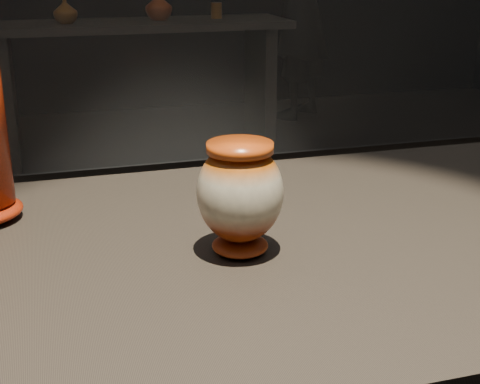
{
  "coord_description": "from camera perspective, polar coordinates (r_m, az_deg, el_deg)",
  "views": [
    {
      "loc": [
        -0.24,
        -0.91,
        1.33
      ],
      "look_at": [
        0.02,
        -0.03,
        1.0
      ],
      "focal_mm": 50.0,
      "sensor_mm": 36.0,
      "label": 1
    }
  ],
  "objects": [
    {
      "name": "back_vase_right",
      "position": [
        4.68,
        -2.03,
        15.22
      ],
      "size": [
        0.07,
        0.07,
        0.1
      ],
      "primitive_type": "cylinder",
      "color": "#9B5116",
      "rests_on": "back_shelf"
    },
    {
      "name": "main_vase",
      "position": [
        0.98,
        0.0,
        -0.17
      ],
      "size": [
        0.17,
        0.17,
        0.17
      ],
      "rotation": [
        0.0,
        0.0,
        -0.41
      ],
      "color": "maroon",
      "rests_on": "display_plinth"
    },
    {
      "name": "back_vase_mid",
      "position": [
        4.58,
        -6.96,
        15.49
      ],
      "size": [
        0.23,
        0.23,
        0.18
      ],
      "primitive_type": "imported",
      "rotation": [
        0.0,
        0.0,
        4.25
      ],
      "color": "maroon",
      "rests_on": "back_shelf"
    },
    {
      "name": "back_vase_left",
      "position": [
        4.45,
        -14.69,
        14.71
      ],
      "size": [
        0.21,
        0.21,
        0.16
      ],
      "primitive_type": "imported",
      "rotation": [
        0.0,
        0.0,
        3.72
      ],
      "color": "#9B5116",
      "rests_on": "back_shelf"
    },
    {
      "name": "visitor",
      "position": [
        5.64,
        5.15,
        15.66
      ],
      "size": [
        0.79,
        0.79,
        1.85
      ],
      "primitive_type": "imported",
      "rotation": [
        0.0,
        0.0,
        3.91
      ],
      "color": "black",
      "rests_on": "ground"
    },
    {
      "name": "back_shelf",
      "position": [
        4.59,
        -8.61,
        10.94
      ],
      "size": [
        2.0,
        0.6,
        0.9
      ],
      "color": "black",
      "rests_on": "ground"
    }
  ]
}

